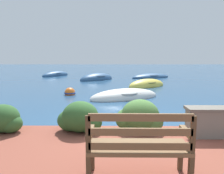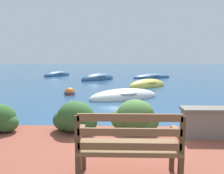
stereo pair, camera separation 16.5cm
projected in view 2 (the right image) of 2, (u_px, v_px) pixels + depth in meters
The scene contains 12 objects.
ground_plane at pixel (133, 135), 4.99m from camera, with size 80.00×80.00×0.00m.
park_bench at pixel (129, 145), 2.74m from camera, with size 1.30×0.48×0.93m.
stone_wall at pixel (221, 122), 4.26m from camera, with size 1.57×0.39×0.59m.
hedge_clump_left at pixel (75, 118), 4.58m from camera, with size 0.95×0.69×0.65m.
hedge_clump_centre at pixel (135, 118), 4.59m from camera, with size 1.00×0.72×0.68m.
hedge_clump_right at pixel (202, 120), 4.66m from camera, with size 0.77×0.55×0.52m.
rowboat_nearest at pixel (124, 97), 9.27m from camera, with size 3.30×2.33×0.73m.
rowboat_mid at pixel (147, 86), 12.71m from camera, with size 2.69×2.35×0.80m.
rowboat_far at pixel (98, 79), 16.34m from camera, with size 2.96×2.90×0.87m.
rowboat_outer at pixel (152, 77), 17.78m from camera, with size 3.59×2.53×0.60m.
rowboat_distant at pixel (57, 75), 19.50m from camera, with size 2.38×2.92×0.74m.
mooring_buoy at pixel (70, 93), 10.16m from camera, with size 0.54×0.54×0.49m.
Camera 2 is at (-0.37, -4.79, 1.81)m, focal length 35.00 mm.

